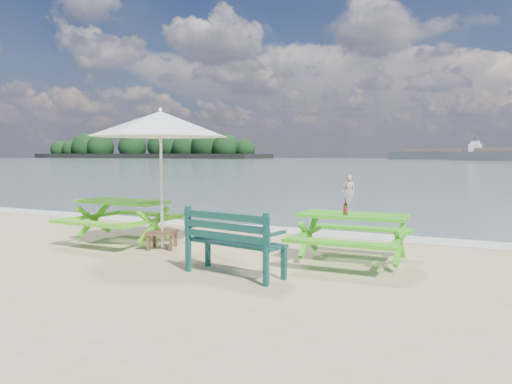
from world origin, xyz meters
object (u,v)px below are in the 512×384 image
at_px(picnic_table_right, 352,240).
at_px(patio_umbrella, 161,124).
at_px(swimmer, 349,193).
at_px(picnic_table_left, 123,222).
at_px(park_bench, 235,256).
at_px(side_table, 162,239).
at_px(beer_bottle, 345,209).

bearing_deg(picnic_table_right, patio_umbrella, -175.43).
bearing_deg(picnic_table_right, swimmer, 105.42).
distance_m(picnic_table_left, picnic_table_right, 4.56).
bearing_deg(park_bench, picnic_table_right, 48.03).
height_order(picnic_table_left, side_table, picnic_table_left).
bearing_deg(swimmer, patio_umbrella, -86.32).
height_order(park_bench, side_table, park_bench).
distance_m(side_table, swimmer, 17.00).
height_order(park_bench, beer_bottle, beer_bottle).
relative_size(beer_bottle, swimmer, 0.15).
bearing_deg(beer_bottle, side_table, -178.55).
bearing_deg(park_bench, swimmer, 100.19).
xyz_separation_m(park_bench, swimmer, (-3.27, 18.16, -0.49)).
relative_size(picnic_table_left, swimmer, 1.14).
xyz_separation_m(picnic_table_right, park_bench, (-1.33, -1.48, -0.10)).
bearing_deg(swimmer, side_table, -86.32).
bearing_deg(beer_bottle, swimmer, 105.04).
bearing_deg(patio_umbrella, park_bench, -28.96).
bearing_deg(park_bench, side_table, 151.04).
bearing_deg(side_table, beer_bottle, 1.45).
distance_m(picnic_table_right, patio_umbrella, 4.00).
height_order(park_bench, swimmer, park_bench).
distance_m(patio_umbrella, swimmer, 17.18).
distance_m(park_bench, swimmer, 18.46).
bearing_deg(beer_bottle, patio_umbrella, -178.55).
bearing_deg(picnic_table_right, side_table, -175.43).
bearing_deg(patio_umbrella, beer_bottle, 1.45).
relative_size(picnic_table_right, side_table, 2.87).
relative_size(park_bench, beer_bottle, 6.03).
distance_m(picnic_table_right, swimmer, 17.31).
bearing_deg(picnic_table_left, swimmer, 90.16).
relative_size(picnic_table_left, patio_umbrella, 0.62).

